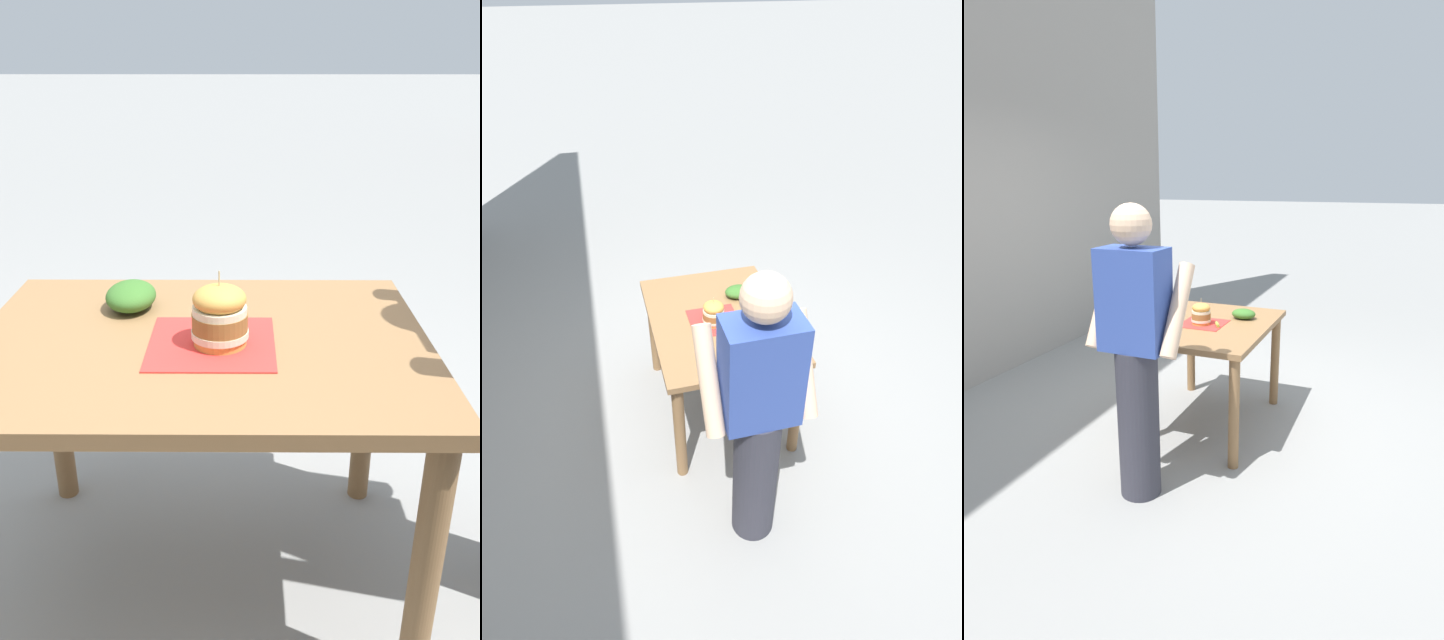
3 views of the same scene
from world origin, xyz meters
TOP-DOWN VIEW (x-y plane):
  - ground_plane at (0.00, 0.00)m, footprint 80.00×80.00m
  - patio_table at (0.00, 0.00)m, footprint 0.87×1.16m
  - serving_paper at (0.03, 0.03)m, footprint 0.31×0.31m
  - sandwich at (0.04, 0.05)m, footprint 0.14×0.14m
  - pickle_spear at (-0.09, 0.06)m, footprint 0.06×0.08m
  - side_salad at (-0.20, -0.21)m, footprint 0.18×0.14m
  - diner_across_table at (0.05, 0.97)m, footprint 0.55×0.35m

SIDE VIEW (x-z plane):
  - ground_plane at x=0.00m, z-range 0.00..0.00m
  - patio_table at x=0.00m, z-range 0.27..1.06m
  - serving_paper at x=0.03m, z-range 0.79..0.80m
  - pickle_spear at x=-0.09m, z-range 0.80..0.82m
  - side_salad at x=-0.20m, z-range 0.79..0.87m
  - sandwich at x=0.04m, z-range 0.78..0.97m
  - diner_across_table at x=0.05m, z-range 0.04..1.73m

